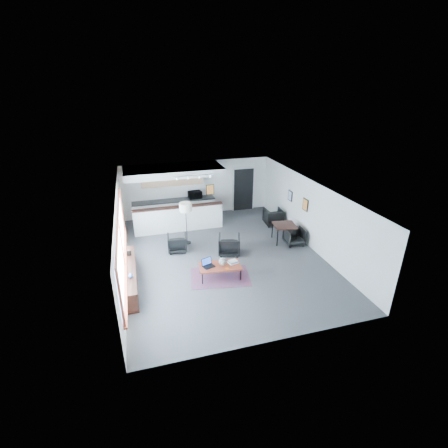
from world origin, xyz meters
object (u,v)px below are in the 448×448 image
object	(u,v)px
armchair_left	(177,242)
book_stack	(233,262)
coffee_table	(220,266)
microwave	(195,194)
dining_chair_near	(294,237)
armchair_right	(229,244)
dining_chair_far	(273,217)
floor_lamp	(186,208)
dining_table	(285,226)
ceramic_pot	(223,261)
laptop	(208,264)

from	to	relation	value
armchair_left	book_stack	bearing A→B (deg)	131.97
coffee_table	microwave	size ratio (longest dim) A/B	2.39
dining_chair_near	book_stack	bearing A→B (deg)	-151.14
book_stack	armchair_right	size ratio (longest dim) A/B	0.45
coffee_table	dining_chair_near	size ratio (longest dim) A/B	2.27
dining_chair_near	dining_chair_far	xyz separation A→B (m)	(0.00, 2.08, 0.03)
coffee_table	book_stack	distance (m)	0.47
floor_lamp	dining_chair_far	size ratio (longest dim) A/B	2.53
dining_chair_near	microwave	world-z (taller)	microwave
coffee_table	dining_table	bearing A→B (deg)	35.60
ceramic_pot	armchair_left	size ratio (longest dim) A/B	0.36
laptop	ceramic_pot	world-z (taller)	ceramic_pot
armchair_right	floor_lamp	xyz separation A→B (m)	(-1.37, 1.30, 1.08)
laptop	microwave	size ratio (longest dim) A/B	0.74
armchair_left	microwave	xyz separation A→B (m)	(1.36, 3.24, 0.77)
armchair_left	microwave	distance (m)	3.60
laptop	armchair_left	size ratio (longest dim) A/B	0.60
armchair_left	dining_chair_near	world-z (taller)	armchair_left
dining_chair_near	dining_chair_far	bearing A→B (deg)	93.08
dining_table	armchair_left	bearing A→B (deg)	175.15
armchair_left	floor_lamp	world-z (taller)	floor_lamp
laptop	dining_table	xyz separation A→B (m)	(3.59, 1.77, 0.14)
coffee_table	dining_chair_near	bearing A→B (deg)	28.58
armchair_right	microwave	distance (m)	4.09
coffee_table	laptop	xyz separation A→B (m)	(-0.40, 0.08, 0.11)
armchair_right	microwave	size ratio (longest dim) A/B	1.35
armchair_right	dining_table	size ratio (longest dim) A/B	0.82
coffee_table	floor_lamp	world-z (taller)	floor_lamp
microwave	floor_lamp	bearing A→B (deg)	-116.36
microwave	laptop	bearing A→B (deg)	-105.27
dining_table	dining_chair_far	size ratio (longest dim) A/B	1.44
laptop	dining_chair_far	xyz separation A→B (m)	(3.87, 3.48, -0.18)
coffee_table	armchair_right	distance (m)	1.64
armchair_right	microwave	bearing A→B (deg)	-65.86
microwave	dining_chair_near	bearing A→B (deg)	-59.40
microwave	book_stack	bearing A→B (deg)	-96.18
floor_lamp	dining_table	xyz separation A→B (m)	(3.80, -0.91, -0.83)
laptop	floor_lamp	distance (m)	2.86
dining_chair_far	ceramic_pot	bearing A→B (deg)	50.88
book_stack	floor_lamp	bearing A→B (deg)	111.51
floor_lamp	dining_chair_near	size ratio (longest dim) A/B	2.73
ceramic_pot	dining_chair_far	xyz separation A→B (m)	(3.37, 3.56, -0.24)
book_stack	dining_chair_near	bearing A→B (deg)	25.78
laptop	ceramic_pot	xyz separation A→B (m)	(0.49, -0.08, 0.06)
coffee_table	armchair_left	xyz separation A→B (m)	(-1.09, 2.22, -0.05)
armchair_left	armchair_right	world-z (taller)	armchair_right
book_stack	armchair_left	size ratio (longest dim) A/B	0.50
book_stack	microwave	size ratio (longest dim) A/B	0.62
laptop	armchair_left	bearing A→B (deg)	87.48
dining_chair_far	microwave	world-z (taller)	microwave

